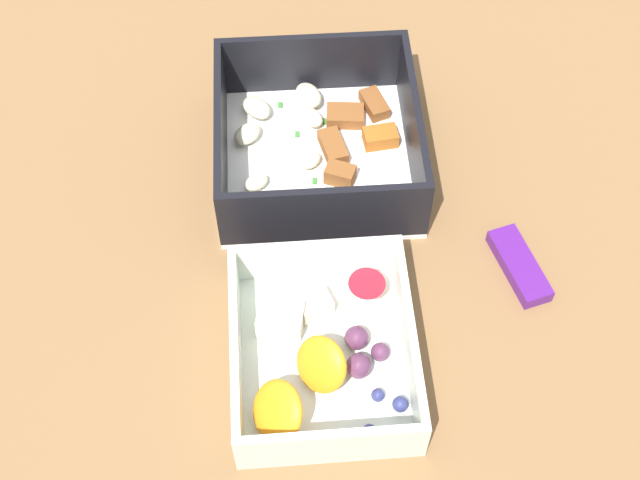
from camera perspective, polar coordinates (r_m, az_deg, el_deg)
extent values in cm
cube|color=brown|center=(72.29, 1.36, -1.59)|extent=(80.00, 80.00, 2.00)
cube|color=white|center=(77.09, -0.16, 5.19)|extent=(18.25, 17.73, 0.60)
cube|color=black|center=(80.22, -0.55, 11.32)|extent=(1.61, 16.72, 6.13)
cube|color=black|center=(69.35, 0.28, 1.65)|extent=(1.61, 16.72, 6.13)
cube|color=black|center=(75.27, 6.02, 7.10)|extent=(16.07, 1.58, 6.13)
cube|color=black|center=(74.63, -6.39, 6.49)|extent=(16.07, 1.58, 6.13)
ellipsoid|color=beige|center=(75.72, -0.62, 5.13)|extent=(2.46, 2.45, 1.02)
ellipsoid|color=beige|center=(80.22, -0.74, 9.25)|extent=(3.62, 3.27, 1.49)
ellipsoid|color=beige|center=(73.08, -0.84, 2.59)|extent=(2.63, 2.43, 1.08)
ellipsoid|color=beige|center=(77.61, -4.70, 6.80)|extent=(3.16, 3.12, 1.31)
ellipsoid|color=beige|center=(74.42, -4.10, 3.74)|extent=(2.47, 2.57, 1.06)
ellipsoid|color=beige|center=(79.47, -4.09, 8.46)|extent=(3.43, 3.42, 1.42)
ellipsoid|color=beige|center=(78.72, -0.56, 7.87)|extent=(2.90, 2.84, 1.20)
cube|color=#AD5B1E|center=(72.90, 3.42, 2.16)|extent=(3.25, 3.62, 1.35)
cube|color=#AD5B1E|center=(77.57, 3.89, 6.59)|extent=(2.37, 3.20, 1.39)
cube|color=brown|center=(74.71, 1.50, 4.23)|extent=(2.32, 2.83, 1.54)
cube|color=brown|center=(79.20, 1.62, 7.96)|extent=(2.36, 3.34, 1.17)
cube|color=brown|center=(76.83, 0.84, 5.99)|extent=(3.90, 2.74, 1.19)
cube|color=brown|center=(80.30, 3.50, 8.69)|extent=(3.64, 2.77, 1.14)
cube|color=#387A33|center=(79.39, 0.28, 7.61)|extent=(0.60, 0.40, 0.20)
cube|color=#387A33|center=(80.78, -2.57, 8.63)|extent=(0.60, 0.40, 0.20)
cube|color=#387A33|center=(75.10, -0.35, 3.80)|extent=(0.60, 0.40, 0.20)
cube|color=#387A33|center=(78.43, -1.46, 6.79)|extent=(0.60, 0.40, 0.20)
cube|color=silver|center=(66.59, 0.18, -7.67)|extent=(16.60, 14.26, 0.60)
cube|color=silver|center=(68.35, -0.30, -1.15)|extent=(1.54, 13.18, 3.98)
cube|color=silver|center=(61.45, 0.75, -13.01)|extent=(1.54, 13.18, 3.98)
cube|color=silver|center=(65.09, 5.74, -6.36)|extent=(14.51, 1.63, 3.98)
cube|color=silver|center=(64.61, -5.42, -7.11)|extent=(14.51, 1.63, 3.98)
ellipsoid|color=orange|center=(63.66, 0.08, -7.99)|extent=(5.63, 5.62, 4.13)
ellipsoid|color=orange|center=(62.21, -2.75, -10.92)|extent=(5.86, 5.71, 4.19)
cube|color=#F4EACC|center=(66.75, -2.55, -5.09)|extent=(2.97, 3.69, 2.02)
cube|color=#F4EACC|center=(67.58, -0.35, -4.20)|extent=(2.76, 3.06, 1.50)
sphere|color=#562D4C|center=(66.10, 2.36, -6.29)|extent=(1.83, 1.83, 1.83)
sphere|color=#562D4C|center=(65.03, 2.51, -8.07)|extent=(1.90, 1.90, 1.90)
sphere|color=#562D4C|center=(65.88, 3.89, -7.18)|extent=(1.42, 1.42, 1.42)
cone|color=red|center=(67.85, 2.98, -3.30)|extent=(2.84, 2.84, 2.27)
sphere|color=navy|center=(63.47, 3.19, -12.16)|extent=(1.07, 1.07, 1.07)
sphere|color=navy|center=(64.36, 5.17, -10.44)|extent=(1.18, 1.18, 1.18)
sphere|color=navy|center=(64.62, 3.73, -9.90)|extent=(0.98, 0.98, 0.98)
cube|color=#51197A|center=(72.07, 12.65, -1.61)|extent=(7.40, 4.56, 1.20)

